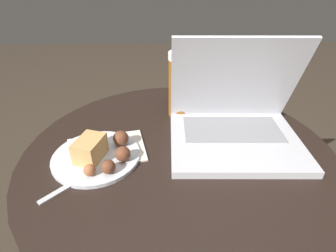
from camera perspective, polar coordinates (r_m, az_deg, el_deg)
name	(u,v)px	position (r m, az deg, el deg)	size (l,w,h in m)	color
table	(178,187)	(0.73, 2.16, -13.15)	(0.75, 0.75, 0.51)	#9E9EA3
napkin	(106,150)	(0.65, -13.44, -5.10)	(0.21, 0.17, 0.00)	silver
laptop	(234,120)	(0.67, 14.26, 1.22)	(0.32, 0.27, 0.26)	silver
beer_glass	(181,85)	(0.75, 2.80, 8.93)	(0.07, 0.07, 0.19)	brown
snack_plate	(99,153)	(0.62, -14.88, -5.80)	(0.20, 0.20, 0.06)	silver
fork	(86,176)	(0.59, -17.44, -10.33)	(0.14, 0.14, 0.00)	silver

